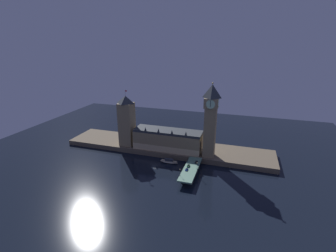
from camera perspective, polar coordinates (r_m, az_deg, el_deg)
ground_plane at (r=231.50m, az=-3.19°, el=-9.32°), size 400.00×400.00×0.00m
embankment at (r=263.46m, az=-0.19°, el=-5.03°), size 220.00×42.00×5.02m
parliament_hall at (r=250.52m, az=-0.03°, el=-3.18°), size 69.70×21.27×24.50m
clock_tower at (r=228.68m, az=9.95°, el=1.65°), size 12.95×13.06×71.44m
victoria_tower at (r=259.20m, az=-9.65°, el=1.22°), size 14.48×14.48×59.44m
bridge at (r=216.47m, az=5.30°, el=-10.31°), size 12.00×46.00×6.01m
car_northbound_lead at (r=217.99m, az=4.80°, el=-9.25°), size 1.87×4.45×1.53m
car_northbound_trail at (r=212.26m, az=4.38°, el=-10.10°), size 1.95×3.99×1.33m
car_southbound_trail at (r=225.00m, az=6.65°, el=-8.38°), size 2.11×4.68×1.44m
pedestrian_far_rail at (r=225.66m, az=4.63°, el=-8.14°), size 0.38×0.38×1.86m
street_lamp_near at (r=202.19m, az=2.83°, el=-10.58°), size 1.34×0.60×6.22m
street_lamp_mid at (r=212.60m, az=6.86°, el=-9.06°), size 1.34×0.60×6.62m
street_lamp_far at (r=227.56m, az=4.76°, el=-7.08°), size 1.34×0.60×6.25m
boat_upstream at (r=235.56m, az=0.21°, el=-8.30°), size 17.43×4.41×4.62m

